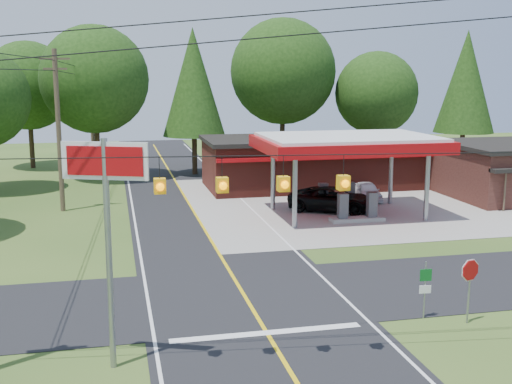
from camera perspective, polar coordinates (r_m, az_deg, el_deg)
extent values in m
plane|color=#31511C|center=(25.15, -0.98, -9.34)|extent=(120.00, 120.00, 0.00)
cube|color=black|center=(25.14, -0.98, -9.32)|extent=(8.00, 120.00, 0.02)
cube|color=black|center=(25.14, -0.98, -9.31)|extent=(70.00, 7.00, 0.02)
cube|color=yellow|center=(25.14, -0.98, -9.29)|extent=(0.15, 110.00, 0.00)
cylinder|color=gray|center=(35.64, 3.48, 0.09)|extent=(0.28, 0.28, 4.20)
cylinder|color=gray|center=(40.40, 1.52, 1.35)|extent=(0.28, 0.28, 4.20)
cylinder|color=gray|center=(38.60, 14.97, 0.56)|extent=(0.28, 0.28, 4.20)
cylinder|color=gray|center=(43.03, 11.91, 1.69)|extent=(0.28, 0.28, 4.20)
cube|color=#A4080D|center=(38.92, 8.18, 4.23)|extent=(10.60, 7.40, 0.70)
cube|color=white|center=(38.88, 8.19, 4.82)|extent=(10.00, 7.00, 0.25)
cube|color=#9E9B93|center=(37.96, 8.97, -2.41)|extent=(3.20, 0.90, 0.22)
cube|color=#3F3F44|center=(37.47, 7.72, -1.26)|extent=(0.55, 0.45, 1.50)
cube|color=#3F3F44|center=(38.13, 10.26, -1.13)|extent=(0.55, 0.45, 1.50)
cube|color=#9E9B93|center=(41.25, 7.14, -1.32)|extent=(3.20, 0.90, 0.22)
cube|color=#3F3F44|center=(40.80, 5.98, -0.26)|extent=(0.55, 0.45, 1.50)
cube|color=#3F3F44|center=(41.40, 8.34, -0.15)|extent=(0.55, 0.45, 1.50)
cube|color=#5D221A|center=(48.94, 5.06, 2.51)|extent=(16.00, 7.00, 3.50)
cube|color=black|center=(48.71, 5.10, 4.72)|extent=(16.40, 7.40, 0.30)
cube|color=#A4080D|center=(45.43, 6.45, 3.07)|extent=(16.00, 0.50, 0.25)
cylinder|color=#473828|center=(41.45, -17.13, 5.16)|extent=(0.30, 0.30, 10.00)
cube|color=#473828|center=(41.30, -17.47, 11.24)|extent=(1.80, 0.12, 0.12)
cube|color=#473828|center=(41.30, -17.42, 10.41)|extent=(1.40, 0.12, 0.12)
cylinder|color=#473828|center=(58.32, -14.40, 6.47)|extent=(0.30, 0.30, 9.50)
cube|color=#F9AC0D|center=(17.77, -8.55, 0.54)|extent=(0.32, 0.32, 0.42)
cube|color=#F9AC0D|center=(17.77, -3.03, 0.64)|extent=(0.32, 0.32, 0.42)
cube|color=#F9AC0D|center=(17.94, 2.44, 0.74)|extent=(0.32, 0.32, 0.42)
cube|color=#F9AC0D|center=(18.26, 7.76, 0.83)|extent=(0.32, 0.32, 0.42)
cylinder|color=#332316|center=(53.54, -13.89, 3.57)|extent=(0.44, 0.44, 4.68)
sphere|color=#18340E|center=(53.18, -14.17, 9.69)|extent=(8.58, 8.58, 8.58)
cylinder|color=#332316|center=(54.96, -5.49, 3.81)|extent=(0.44, 0.44, 4.32)
cone|color=#18340E|center=(54.59, -5.59, 9.70)|extent=(5.28, 5.28, 9.00)
cylinder|color=#332316|center=(57.42, 2.35, 4.50)|extent=(0.44, 0.44, 5.04)
sphere|color=#18340E|center=(57.11, 2.40, 10.66)|extent=(9.24, 9.24, 9.24)
cylinder|color=#332316|center=(58.20, 10.51, 3.88)|extent=(0.44, 0.44, 3.96)
sphere|color=#18340E|center=(57.86, 10.67, 8.64)|extent=(7.26, 7.26, 7.26)
cylinder|color=#332316|center=(60.89, 17.85, 4.01)|extent=(0.44, 0.44, 4.32)
cone|color=#18340E|center=(60.56, 18.15, 9.31)|extent=(5.28, 5.28, 9.00)
cylinder|color=#332316|center=(61.93, -19.32, 4.02)|extent=(0.44, 0.44, 4.32)
sphere|color=#18340E|center=(61.61, -19.62, 8.90)|extent=(7.92, 7.92, 7.92)
imported|color=black|center=(40.33, 6.82, -0.67)|extent=(7.47, 7.47, 1.52)
imported|color=white|center=(44.24, 9.86, 0.05)|extent=(4.09, 4.09, 1.24)
cylinder|color=gray|center=(18.89, -12.94, -5.60)|extent=(0.18, 0.18, 6.78)
cube|color=white|center=(18.33, -13.29, 2.71)|extent=(2.37, 1.00, 1.07)
cube|color=#A4080D|center=(18.28, -13.30, 2.69)|extent=(2.08, 0.87, 0.82)
cylinder|color=gray|center=(23.50, 18.38, -8.48)|extent=(0.07, 0.07, 2.22)
cylinder|color=gray|center=(23.51, 14.75, -8.44)|extent=(0.06, 0.06, 2.09)
cube|color=#0C591E|center=(23.30, 14.86, -7.15)|extent=(0.43, 0.06, 0.43)
cube|color=white|center=(23.46, 14.80, -8.37)|extent=(0.43, 0.06, 0.29)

